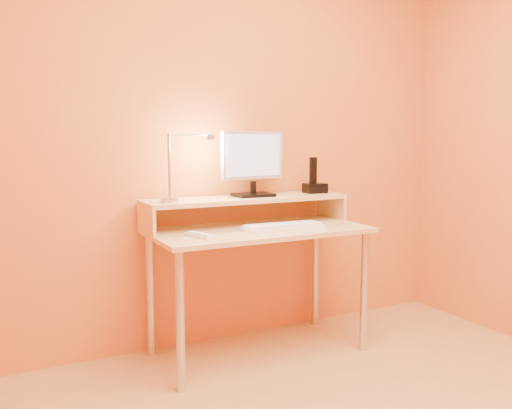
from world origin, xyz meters
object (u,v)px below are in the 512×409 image
phone_dock (315,188)px  mouse (310,224)px  monitor_panel (252,155)px  lamp_base (170,199)px  keyboard (283,228)px  remote_control (200,236)px

phone_dock → mouse: 0.37m
monitor_panel → lamp_base: size_ratio=4.03×
monitor_panel → keyboard: size_ratio=0.90×
keyboard → remote_control: size_ratio=2.45×
mouse → phone_dock: bearing=53.9°
phone_dock → mouse: size_ratio=1.16×
mouse → lamp_base: bearing=164.4°
keyboard → lamp_base: bearing=162.4°
lamp_base → phone_dock: (0.94, 0.03, 0.02)m
keyboard → mouse: (0.17, -0.01, 0.01)m
monitor_panel → lamp_base: (-0.51, -0.04, -0.23)m
keyboard → mouse: mouse is taller
phone_dock → mouse: phone_dock is taller
monitor_panel → remote_control: size_ratio=2.21×
lamp_base → keyboard: (0.56, -0.22, -0.16)m
mouse → remote_control: (-0.66, -0.01, -0.01)m
monitor_panel → keyboard: monitor_panel is taller
phone_dock → lamp_base: bearing=-173.1°
monitor_panel → phone_dock: bearing=-8.3°
lamp_base → phone_dock: bearing=1.8°
phone_dock → remote_control: phone_dock is taller
keyboard → remote_control: 0.49m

